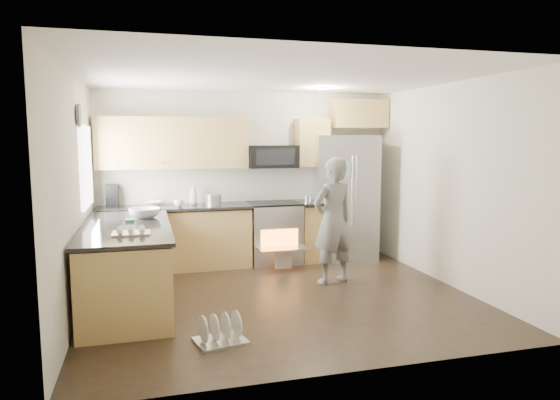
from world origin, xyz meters
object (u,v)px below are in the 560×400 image
object	(u,v)px
refrigerator	(344,197)
stove_range	(274,219)
person	(333,221)
dish_rack	(220,335)

from	to	relation	value
refrigerator	stove_range	bearing A→B (deg)	-169.86
stove_range	refrigerator	bearing A→B (deg)	0.14
person	dish_rack	distance (m)	2.43
stove_range	dish_rack	size ratio (longest dim) A/B	3.44
stove_range	dish_rack	xyz separation A→B (m)	(-1.24, -2.82, -0.60)
refrigerator	dish_rack	xyz separation A→B (m)	(-2.39, -2.82, -0.90)
stove_range	dish_rack	world-z (taller)	stove_range
stove_range	dish_rack	bearing A→B (deg)	-113.82
stove_range	person	xyz separation A→B (m)	(0.47, -1.26, 0.15)
dish_rack	person	bearing A→B (deg)	42.24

